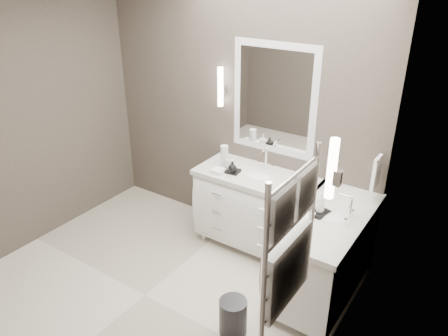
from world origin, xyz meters
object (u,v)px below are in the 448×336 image
Objects in this scene: vanity_back at (257,206)px; vanity_right at (325,251)px; towel_ladder at (289,248)px; waste_bin at (233,317)px.

vanity_back is 1.00× the size of vanity_right.
towel_ladder is (0.23, -1.30, 0.91)m from vanity_right.
vanity_back is at bearing 111.56° from waste_bin.
waste_bin is at bearing -68.44° from vanity_back.
waste_bin is (-0.43, -0.81, -0.33)m from vanity_right.
vanity_back is 3.89× the size of waste_bin.
vanity_right is at bearing 99.84° from towel_ladder.
vanity_right is at bearing -20.38° from vanity_back.
towel_ladder reaches higher than vanity_back.
towel_ladder is at bearing -80.16° from vanity_right.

